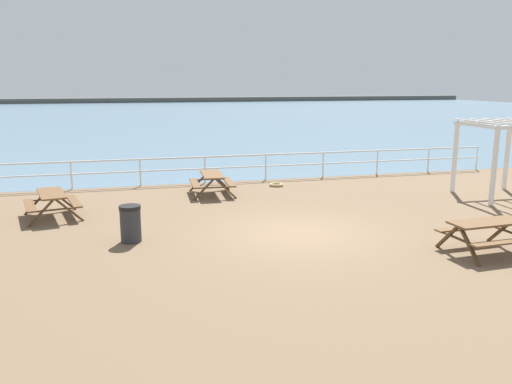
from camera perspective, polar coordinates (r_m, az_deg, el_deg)
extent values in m
cube|color=brown|center=(14.19, 4.67, -4.88)|extent=(30.00, 24.00, 0.20)
cube|color=slate|center=(65.82, -10.92, 8.28)|extent=(142.00, 90.00, 0.01)
cube|color=#4C4C47|center=(108.71, -12.58, 9.60)|extent=(142.00, 6.00, 1.80)
cube|color=white|center=(21.25, -2.25, 3.98)|extent=(23.00, 0.06, 0.06)
cube|color=white|center=(21.32, -2.24, 2.72)|extent=(23.00, 0.05, 0.05)
cylinder|color=white|center=(20.91, -19.59, 1.70)|extent=(0.07, 0.07, 1.05)
cylinder|color=white|center=(20.85, -12.58, 2.08)|extent=(0.07, 0.07, 1.05)
cylinder|color=white|center=(21.09, -5.63, 2.42)|extent=(0.07, 0.07, 1.05)
cylinder|color=white|center=(21.64, 1.07, 2.72)|extent=(0.07, 0.07, 1.05)
cylinder|color=white|center=(22.46, 7.36, 2.97)|extent=(0.07, 0.07, 1.05)
cylinder|color=white|center=(23.54, 13.15, 3.16)|extent=(0.07, 0.07, 1.05)
cylinder|color=white|center=(24.83, 18.38, 3.31)|extent=(0.07, 0.07, 1.05)
cylinder|color=white|center=(26.31, 23.06, 3.42)|extent=(0.07, 0.07, 1.05)
cube|color=brown|center=(16.66, -21.52, -0.14)|extent=(1.06, 1.91, 0.05)
cube|color=brown|center=(16.68, -23.55, -1.35)|extent=(0.63, 1.81, 0.04)
cube|color=brown|center=(16.78, -19.34, -0.95)|extent=(0.63, 1.81, 0.04)
cube|color=#50351E|center=(17.47, -22.89, -0.98)|extent=(0.79, 0.24, 0.79)
cube|color=#50351E|center=(17.53, -20.46, -0.75)|extent=(0.79, 0.24, 0.79)
cube|color=#50351E|center=(17.48, -21.68, -0.72)|extent=(1.48, 0.37, 0.04)
cube|color=#50351E|center=(15.95, -22.48, -2.11)|extent=(0.79, 0.24, 0.79)
cube|color=#50351E|center=(16.01, -19.81, -1.85)|extent=(0.79, 0.24, 0.79)
cube|color=#50351E|center=(15.96, -21.15, -1.83)|extent=(1.48, 0.37, 0.04)
cube|color=brown|center=(18.76, -4.86, 1.94)|extent=(0.79, 1.83, 0.05)
cube|color=brown|center=(18.75, -6.73, 0.97)|extent=(0.35, 1.81, 0.04)
cube|color=brown|center=(18.90, -2.98, 1.12)|extent=(0.35, 1.81, 0.04)
cube|color=#50351E|center=(19.55, -6.22, 1.21)|extent=(0.80, 0.12, 0.79)
cube|color=#50351E|center=(19.64, -4.04, 1.29)|extent=(0.80, 0.12, 0.79)
cube|color=#50351E|center=(19.58, -5.13, 1.38)|extent=(1.50, 0.14, 0.04)
cube|color=#50351E|center=(18.03, -5.72, 0.30)|extent=(0.80, 0.12, 0.79)
cube|color=#50351E|center=(18.12, -3.36, 0.40)|extent=(0.80, 0.12, 0.79)
cube|color=#50351E|center=(18.06, -4.54, 0.49)|extent=(1.50, 0.14, 0.04)
cube|color=brown|center=(13.47, 24.00, -3.07)|extent=(1.83, 0.80, 0.05)
cube|color=brown|center=(14.00, 22.22, -3.66)|extent=(1.81, 0.36, 0.04)
cube|color=brown|center=(13.12, 25.68, -4.98)|extent=(1.81, 0.36, 0.04)
cube|color=#50351E|center=(14.35, 25.22, -3.85)|extent=(0.12, 0.80, 0.79)
cube|color=#50351E|center=(14.08, 26.26, -4.05)|extent=(0.14, 1.50, 0.04)
cube|color=#50351E|center=(13.35, 20.29, -4.57)|extent=(0.12, 0.80, 0.79)
cube|color=#50351E|center=(12.80, 22.35, -5.43)|extent=(0.12, 0.80, 0.79)
cube|color=#50351E|center=(13.06, 21.31, -4.80)|extent=(0.14, 1.50, 0.04)
cube|color=white|center=(21.77, 25.81, 3.51)|extent=(0.12, 0.12, 2.50)
cube|color=white|center=(20.48, 20.96, 3.45)|extent=(0.12, 0.12, 2.50)
cube|color=white|center=(18.71, 24.65, 2.41)|extent=(0.12, 0.12, 2.50)
cube|color=white|center=(19.44, 23.03, 6.77)|extent=(0.21, 2.44, 0.12)
cube|color=white|center=(20.97, 23.76, 7.02)|extent=(2.44, 0.21, 0.12)
cube|color=white|center=(19.43, 23.06, 7.12)|extent=(0.17, 2.56, 0.04)
cube|color=white|center=(19.76, 24.37, 7.08)|extent=(0.17, 2.56, 0.04)
cube|color=white|center=(20.09, 25.64, 7.03)|extent=(0.17, 2.56, 0.04)
cylinder|color=#2D2D33|center=(13.63, -13.58, -3.60)|extent=(0.52, 0.52, 0.85)
cylinder|color=black|center=(13.51, -13.68, -1.66)|extent=(0.55, 0.55, 0.10)
torus|color=tan|center=(20.41, 2.24, 0.81)|extent=(0.55, 0.55, 0.11)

